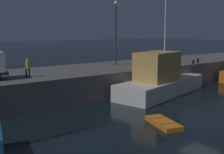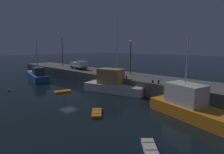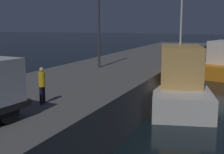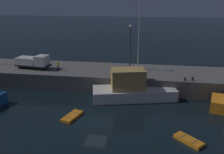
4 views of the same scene
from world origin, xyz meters
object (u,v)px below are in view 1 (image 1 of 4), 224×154
object	(u,v)px
dinghy_orange_near	(163,123)
lamp_post_east	(116,28)
fishing_trawler_red	(160,80)
bollard_central	(193,62)
dockworker	(27,67)
bollard_west	(160,64)
bollard_east	(198,61)

from	to	relation	value
dinghy_orange_near	lamp_post_east	size ratio (longest dim) A/B	0.46
fishing_trawler_red	bollard_central	size ratio (longest dim) A/B	29.00
lamp_post_east	dinghy_orange_near	bearing A→B (deg)	-113.96
dinghy_orange_near	dockworker	bearing A→B (deg)	117.80
lamp_post_east	dockworker	distance (m)	12.31
dinghy_orange_near	lamp_post_east	bearing A→B (deg)	66.04
fishing_trawler_red	bollard_central	world-z (taller)	fishing_trawler_red
lamp_post_east	bollard_west	bearing A→B (deg)	-60.13
dinghy_orange_near	fishing_trawler_red	bearing A→B (deg)	45.53
bollard_west	dinghy_orange_near	bearing A→B (deg)	-134.44
fishing_trawler_red	lamp_post_east	xyz separation A→B (m)	(-0.90, 6.35, 5.30)
bollard_east	dockworker	bearing A→B (deg)	174.68
dinghy_orange_near	bollard_west	bearing A→B (deg)	45.56
fishing_trawler_red	bollard_central	bearing A→B (deg)	13.10
bollard_west	bollard_central	distance (m)	5.77
bollard_central	bollard_east	world-z (taller)	bollard_east
fishing_trawler_red	lamp_post_east	distance (m)	8.32
dinghy_orange_near	bollard_east	bearing A→B (deg)	29.72
dockworker	bollard_west	xyz separation A→B (m)	(14.18, -2.02, -0.63)
dockworker	bollard_west	bearing A→B (deg)	-8.11
lamp_post_east	bollard_east	size ratio (longest dim) A/B	12.74
bollard_central	bollard_east	distance (m)	1.05
dinghy_orange_near	bollard_east	world-z (taller)	bollard_east
dockworker	lamp_post_east	bearing A→B (deg)	12.49
lamp_post_east	bollard_west	xyz separation A→B (m)	(2.63, -4.58, -4.03)
dinghy_orange_near	bollard_west	distance (m)	12.48
dinghy_orange_near	lamp_post_east	world-z (taller)	lamp_post_east
bollard_west	bollard_east	xyz separation A→B (m)	(6.82, 0.06, -0.02)
dockworker	bollard_central	world-z (taller)	dockworker
bollard_east	lamp_post_east	bearing A→B (deg)	154.46
bollard_west	bollard_central	xyz separation A→B (m)	(5.77, -0.02, -0.08)
fishing_trawler_red	dockworker	xyz separation A→B (m)	(-12.45, 3.79, 1.90)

